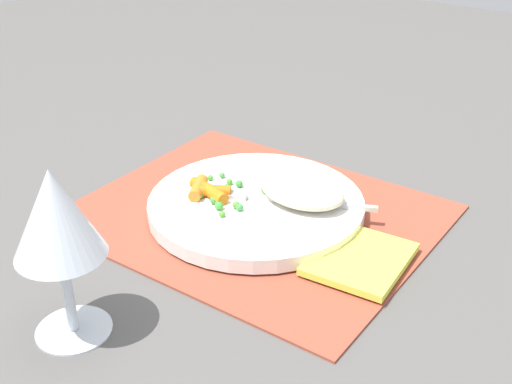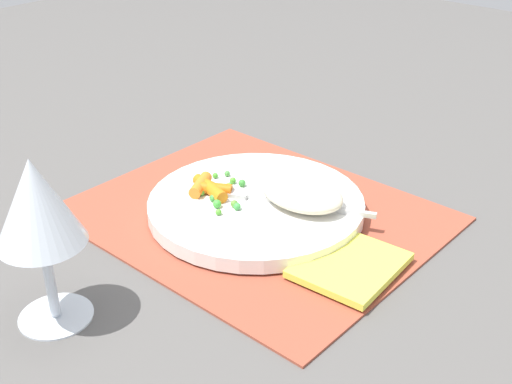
{
  "view_description": "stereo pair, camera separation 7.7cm",
  "coord_description": "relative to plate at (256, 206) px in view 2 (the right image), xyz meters",
  "views": [
    {
      "loc": [
        -0.41,
        0.57,
        0.42
      ],
      "look_at": [
        0.0,
        0.0,
        0.03
      ],
      "focal_mm": 47.23,
      "sensor_mm": 36.0,
      "label": 1
    },
    {
      "loc": [
        -0.47,
        0.53,
        0.42
      ],
      "look_at": [
        0.0,
        0.0,
        0.03
      ],
      "focal_mm": 47.23,
      "sensor_mm": 36.0,
      "label": 2
    }
  ],
  "objects": [
    {
      "name": "placemat",
      "position": [
        0.0,
        0.0,
        -0.01
      ],
      "size": [
        0.41,
        0.34,
        0.01
      ],
      "primitive_type": "cube",
      "color": "#9E4733",
      "rests_on": "ground_plane"
    },
    {
      "name": "wine_glass",
      "position": [
        0.02,
        0.27,
        0.11
      ],
      "size": [
        0.08,
        0.08,
        0.17
      ],
      "color": "silver",
      "rests_on": "ground_plane"
    },
    {
      "name": "carrot_portion",
      "position": [
        0.05,
        0.03,
        0.02
      ],
      "size": [
        0.06,
        0.05,
        0.02
      ],
      "color": "orange",
      "rests_on": "plate"
    },
    {
      "name": "plate",
      "position": [
        0.0,
        0.0,
        0.0
      ],
      "size": [
        0.26,
        0.26,
        0.02
      ],
      "primitive_type": "cylinder",
      "color": "white",
      "rests_on": "placemat"
    },
    {
      "name": "ground_plane",
      "position": [
        0.0,
        0.0,
        -0.01
      ],
      "size": [
        2.4,
        2.4,
        0.0
      ],
      "primitive_type": "plane",
      "color": "#565451"
    },
    {
      "name": "fork",
      "position": [
        -0.02,
        -0.01,
        0.01
      ],
      "size": [
        0.19,
        0.09,
        0.01
      ],
      "color": "silver",
      "rests_on": "plate"
    },
    {
      "name": "rice_mound",
      "position": [
        -0.05,
        -0.03,
        0.02
      ],
      "size": [
        0.11,
        0.08,
        0.03
      ],
      "primitive_type": "ellipsoid",
      "color": "beige",
      "rests_on": "plate"
    },
    {
      "name": "pea_scatter",
      "position": [
        0.03,
        0.02,
        0.01
      ],
      "size": [
        0.09,
        0.08,
        0.01
      ],
      "color": "green",
      "rests_on": "plate"
    },
    {
      "name": "napkin",
      "position": [
        -0.15,
        0.02,
        -0.0
      ],
      "size": [
        0.1,
        0.12,
        0.01
      ],
      "primitive_type": "cube",
      "rotation": [
        0.0,
        0.0,
        0.08
      ],
      "color": "#EAE54C",
      "rests_on": "placemat"
    }
  ]
}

